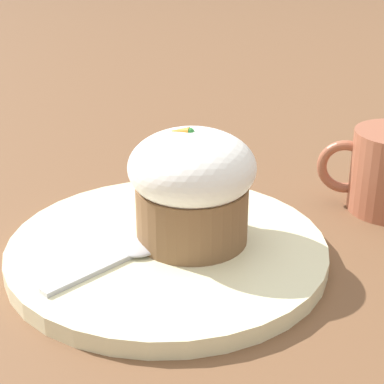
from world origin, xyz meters
name	(u,v)px	position (x,y,z in m)	size (l,w,h in m)	color
ground_plane	(167,258)	(0.00, 0.00, 0.00)	(4.00, 4.00, 0.00)	brown
dessert_plate	(167,250)	(0.00, 0.00, 0.01)	(0.26, 0.26, 0.01)	beige
carrot_cake	(192,185)	(-0.02, -0.01, 0.06)	(0.10, 0.10, 0.10)	brown
spoon	(127,254)	(0.02, 0.03, 0.02)	(0.07, 0.11, 0.01)	#B7B7BC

